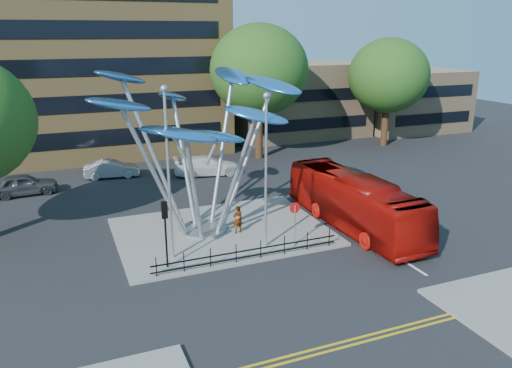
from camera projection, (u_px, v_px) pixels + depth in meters
name	position (u px, v px, depth m)	size (l,w,h in m)	color
ground	(280.00, 274.00, 24.35)	(120.00, 120.00, 0.00)	black
traffic_island	(222.00, 231.00, 29.28)	(12.00, 9.00, 0.15)	slate
double_yellow_near	(346.00, 341.00, 19.04)	(40.00, 0.12, 0.01)	gold
double_yellow_far	(351.00, 345.00, 18.78)	(40.00, 0.12, 0.01)	gold
low_building_near	(298.00, 100.00, 55.52)	(15.00, 8.00, 8.00)	tan
low_building_far	(411.00, 101.00, 58.96)	(12.00, 8.00, 7.00)	tan
tree_right	(259.00, 70.00, 44.37)	(8.80, 8.80, 12.11)	black
tree_far	(389.00, 76.00, 49.70)	(8.00, 8.00, 10.81)	black
leaf_sculpture	(197.00, 116.00, 27.51)	(12.72, 9.54, 9.51)	#9EA0A5
street_lamp_left	(168.00, 160.00, 24.26)	(0.36, 0.36, 8.80)	#9EA0A5
street_lamp_right	(266.00, 158.00, 25.70)	(0.36, 0.36, 8.30)	#9EA0A5
traffic_light_island	(165.00, 220.00, 23.99)	(0.28, 0.18, 3.42)	black
no_entry_sign_island	(295.00, 216.00, 26.77)	(0.60, 0.10, 2.45)	#9EA0A5
pedestrian_railing_front	(249.00, 253.00, 25.34)	(10.00, 0.06, 1.00)	black
red_bus	(354.00, 202.00, 29.71)	(2.69, 11.50, 3.20)	#9A0C07
pedestrian	(238.00, 219.00, 28.69)	(0.60, 0.39, 1.64)	gray
parked_car_left	(24.00, 185.00, 35.87)	(1.84, 4.58, 1.56)	#404448
parked_car_mid	(112.00, 169.00, 40.20)	(1.51, 4.33, 1.43)	#A7ABAF
parked_car_right	(207.00, 166.00, 40.91)	(2.19, 5.38, 1.56)	silver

